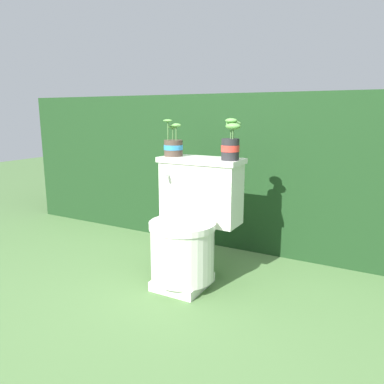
{
  "coord_description": "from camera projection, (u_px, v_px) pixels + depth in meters",
  "views": [
    {
      "loc": [
        0.96,
        -1.68,
        0.98
      ],
      "look_at": [
        -0.05,
        0.16,
        0.53
      ],
      "focal_mm": 35.0,
      "sensor_mm": 36.0,
      "label": 1
    }
  ],
  "objects": [
    {
      "name": "hedge_backdrop",
      "position": [
        258.0,
        167.0,
        2.97
      ],
      "size": [
        4.01,
        0.8,
        1.11
      ],
      "color": "#193819",
      "rests_on": "ground"
    },
    {
      "name": "ground_plane",
      "position": [
        187.0,
        291.0,
        2.09
      ],
      "size": [
        12.0,
        12.0,
        0.0
      ],
      "primitive_type": "plane",
      "color": "#4C703D"
    },
    {
      "name": "potted_plant_left",
      "position": [
        173.0,
        145.0,
        2.27
      ],
      "size": [
        0.12,
        0.12,
        0.22
      ],
      "color": "#47382D",
      "rests_on": "toilet"
    },
    {
      "name": "toilet",
      "position": [
        191.0,
        224.0,
        2.17
      ],
      "size": [
        0.5,
        0.52,
        0.72
      ],
      "color": "silver",
      "rests_on": "ground"
    },
    {
      "name": "potted_plant_midleft",
      "position": [
        231.0,
        143.0,
        2.07
      ],
      "size": [
        0.12,
        0.11,
        0.23
      ],
      "color": "#262628",
      "rests_on": "toilet"
    }
  ]
}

